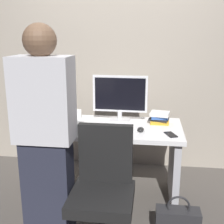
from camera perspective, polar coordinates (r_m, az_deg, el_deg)
ground_plane at (r=3.09m, az=0.13°, el=-15.56°), size 9.00×9.00×0.00m
wall_back at (r=3.47m, az=1.92°, el=13.74°), size 6.40×0.10×3.00m
desk at (r=2.88m, az=0.13°, el=-7.08°), size 1.30×0.71×0.72m
office_chair at (r=2.20m, az=-1.74°, el=-16.30°), size 0.52×0.52×0.94m
person_at_desk at (r=2.12m, az=-12.69°, el=-5.57°), size 0.40×0.24×1.64m
monitor at (r=2.91m, az=1.56°, el=3.18°), size 0.54×0.14×0.46m
keyboard at (r=2.68m, az=-0.78°, el=-3.32°), size 0.43×0.14×0.02m
mouse at (r=2.66m, az=5.56°, el=-3.38°), size 0.06×0.10×0.03m
cup_near_keyboard at (r=2.82m, az=-9.39°, el=-1.68°), size 0.07×0.07×0.10m
cup_by_monitor at (r=3.05m, az=-6.55°, el=-0.42°), size 0.07×0.07×0.09m
book_stack at (r=2.90m, az=9.17°, el=-1.06°), size 0.21×0.19×0.12m
cell_phone at (r=2.60m, az=11.29°, el=-4.30°), size 0.12×0.16×0.01m
handbag at (r=2.51m, az=12.55°, el=-20.37°), size 0.34×0.14×0.38m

